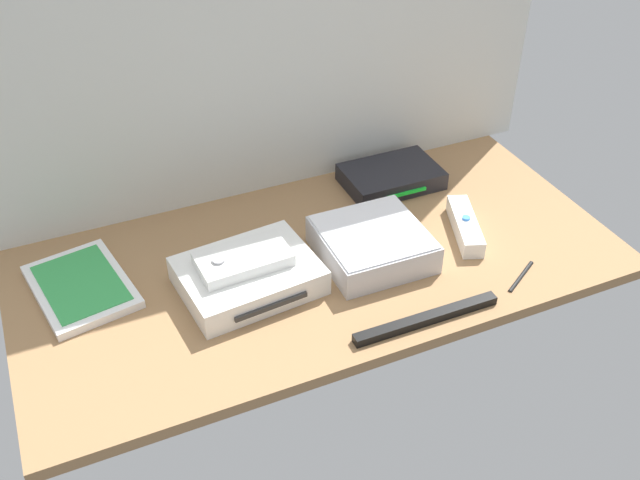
# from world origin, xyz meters

# --- Properties ---
(ground_plane) EXTENTS (1.00, 0.48, 0.02)m
(ground_plane) POSITION_xyz_m (0.00, 0.00, -0.01)
(ground_plane) COLOR #936D47
(ground_plane) RESTS_ON ground
(back_wall) EXTENTS (1.10, 0.01, 0.64)m
(back_wall) POSITION_xyz_m (0.00, 0.25, 0.32)
(back_wall) COLOR silver
(back_wall) RESTS_ON ground
(game_console) EXTENTS (0.22, 0.18, 0.04)m
(game_console) POSITION_xyz_m (-0.13, -0.02, 0.02)
(game_console) COLOR white
(game_console) RESTS_ON ground_plane
(mini_computer) EXTENTS (0.17, 0.17, 0.05)m
(mini_computer) POSITION_xyz_m (0.08, -0.03, 0.03)
(mini_computer) COLOR silver
(mini_computer) RESTS_ON ground_plane
(game_case) EXTENTS (0.17, 0.21, 0.02)m
(game_case) POSITION_xyz_m (-0.38, 0.08, 0.01)
(game_case) COLOR white
(game_case) RESTS_ON ground_plane
(network_router) EXTENTS (0.18, 0.12, 0.03)m
(network_router) POSITION_xyz_m (0.22, 0.16, 0.02)
(network_router) COLOR black
(network_router) RESTS_ON ground_plane
(remote_wand) EXTENTS (0.09, 0.15, 0.03)m
(remote_wand) POSITION_xyz_m (0.26, -0.03, 0.02)
(remote_wand) COLOR white
(remote_wand) RESTS_ON ground_plane
(remote_classic_pad) EXTENTS (0.15, 0.09, 0.02)m
(remote_classic_pad) POSITION_xyz_m (-0.14, -0.01, 0.05)
(remote_classic_pad) COLOR white
(remote_classic_pad) RESTS_ON game_console
(sensor_bar) EXTENTS (0.24, 0.02, 0.01)m
(sensor_bar) POSITION_xyz_m (0.08, -0.20, 0.01)
(sensor_bar) COLOR black
(sensor_bar) RESTS_ON ground_plane
(stylus_pen) EXTENTS (0.08, 0.05, 0.01)m
(stylus_pen) POSITION_xyz_m (0.28, -0.17, 0.00)
(stylus_pen) COLOR black
(stylus_pen) RESTS_ON ground_plane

